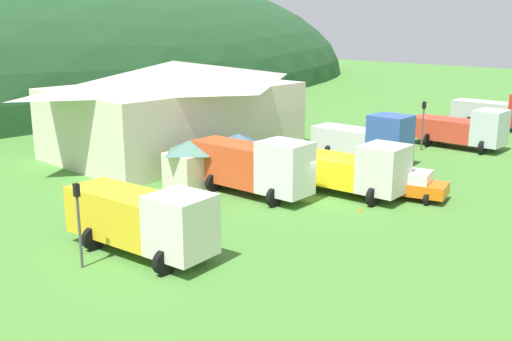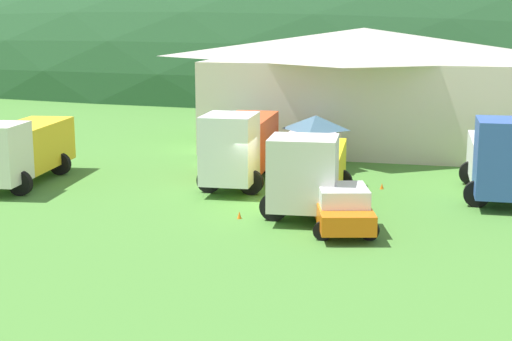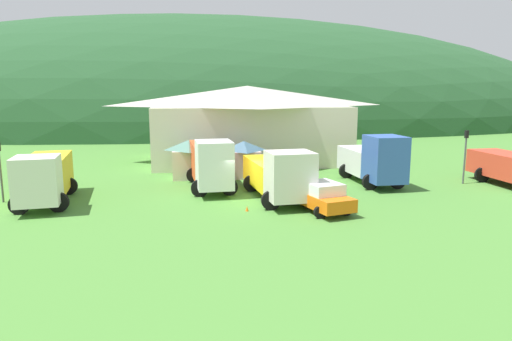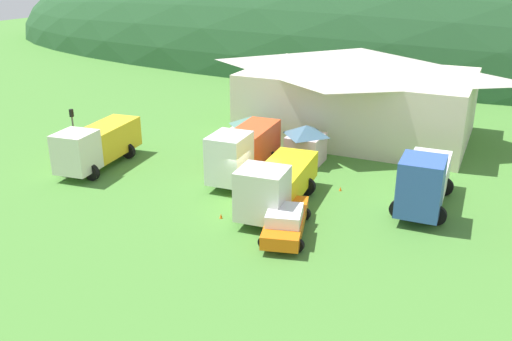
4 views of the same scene
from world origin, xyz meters
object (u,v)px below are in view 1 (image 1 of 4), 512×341
Objects in this scene: play_shed_pink at (239,153)px; box_truck_blue at (368,138)px; tow_truck_silver at (463,129)px; crane_truck_red at (505,111)px; play_shed_cream at (190,163)px; flatbed_truck_yellow at (348,168)px; depot_building at (175,106)px; heavy_rig_striped at (143,218)px; traffic_light_east at (423,120)px; service_pickup_orange at (403,184)px; traffic_cone_mid_row at (318,174)px; traffic_light_west at (78,216)px; traffic_cone_near_pickup at (360,212)px; heavy_rig_white at (255,165)px.

play_shed_pink is 0.38× the size of box_truck_blue.
tow_truck_silver is 0.88× the size of crane_truck_red.
play_shed_cream is at bearing -109.05° from tow_truck_silver.
depot_building is at bearing 174.39° from flatbed_truck_yellow.
heavy_rig_striped is 28.16m from traffic_light_east.
flatbed_truck_yellow is 3.28m from service_pickup_orange.
traffic_light_east reaches higher than play_shed_pink.
play_shed_pink is 0.36× the size of heavy_rig_striped.
play_shed_pink is at bearing -118.55° from box_truck_blue.
depot_building reaches higher than box_truck_blue.
crane_truck_red is at bearing 88.62° from flatbed_truck_yellow.
heavy_rig_striped is 16.90m from traffic_cone_mid_row.
play_shed_cream is 33.46m from crane_truck_red.
traffic_light_west reaches higher than tow_truck_silver.
traffic_cone_near_pickup is (-2.29, -2.43, -1.60)m from flatbed_truck_yellow.
play_shed_pink reaches higher than service_pickup_orange.
heavy_rig_white is at bearing -95.95° from crane_truck_red.
heavy_rig_striped is at bearing -151.72° from play_shed_pink.
traffic_light_east is at bearing 96.56° from flatbed_truck_yellow.
heavy_rig_white is 0.96× the size of flatbed_truck_yellow.
crane_truck_red is (32.82, -6.48, 0.25)m from play_shed_cream.
depot_building is 10.23m from play_shed_cream.
box_truck_blue is (21.55, 2.46, 0.09)m from heavy_rig_striped.
box_truck_blue is 12.59× the size of traffic_cone_near_pickup.
flatbed_truck_yellow reaches higher than traffic_cone_near_pickup.
play_shed_cream is at bearing 122.38° from heavy_rig_striped.
traffic_cone_mid_row is at bearing 157.61° from service_pickup_orange.
traffic_cone_mid_row is (-11.57, 1.38, -2.39)m from traffic_light_east.
tow_truck_silver reaches higher than play_shed_cream.
heavy_rig_white reaches higher than play_shed_pink.
heavy_rig_white is (-4.25, -12.48, -1.78)m from depot_building.
box_truck_blue is 5.36m from traffic_cone_mid_row.
tow_truck_silver is 14.93m from traffic_cone_mid_row.
heavy_rig_white reaches higher than heavy_rig_striped.
heavy_rig_striped is 2.00× the size of traffic_light_east.
traffic_light_west reaches higher than service_pickup_orange.
traffic_cone_mid_row is (4.92, 6.62, 0.00)m from traffic_cone_near_pickup.
traffic_light_west is (-33.66, 1.13, 0.66)m from tow_truck_silver.
box_truck_blue reaches higher than crane_truck_red.
flatbed_truck_yellow is at bearing -6.47° from traffic_light_west.
box_truck_blue reaches higher than heavy_rig_striped.
crane_truck_red reaches higher than service_pickup_orange.
tow_truck_silver is (16.78, -15.55, -2.03)m from depot_building.
play_shed_cream is 8.98m from traffic_cone_mid_row.
play_shed_cream is 1.05× the size of play_shed_pink.
heavy_rig_striped is (-12.78, -6.88, 0.26)m from play_shed_pink.
service_pickup_orange is 10.42× the size of traffic_cone_mid_row.
box_truck_blue reaches higher than heavy_rig_white.
traffic_cone_mid_row is (19.22, 2.30, -2.28)m from traffic_light_west.
flatbed_truck_yellow is 15.31× the size of traffic_cone_mid_row.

